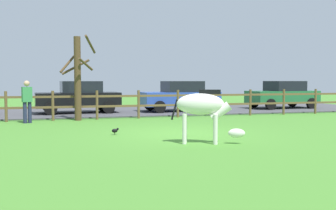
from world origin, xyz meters
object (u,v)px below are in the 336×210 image
parked_car_black (79,97)px  parked_car_green (283,94)px  zebra (203,108)px  visitor_near_fence (27,100)px  crow_on_grass (115,130)px  bare_tree (78,76)px  parked_car_blue (180,96)px

parked_car_black → parked_car_green: size_ratio=1.00×
zebra → parked_car_black: bearing=104.9°
parked_car_black → visitor_near_fence: size_ratio=2.51×
crow_on_grass → visitor_near_fence: size_ratio=0.13×
crow_on_grass → parked_car_green: (10.77, 7.96, 0.72)m
parked_car_black → visitor_near_fence: 4.31m
bare_tree → parked_car_black: size_ratio=0.83×
zebra → visitor_near_fence: size_ratio=1.13×
parked_car_green → visitor_near_fence: bearing=-164.1°
crow_on_grass → parked_car_black: bearing=95.1°
bare_tree → crow_on_grass: bearing=-79.4°
crow_on_grass → parked_car_black: parked_car_black is taller
crow_on_grass → parked_car_black: 7.90m
parked_car_blue → visitor_near_fence: 8.05m
zebra → crow_on_grass: size_ratio=8.60×
parked_car_green → visitor_near_fence: size_ratio=2.50×
parked_car_green → parked_car_black: bearing=-179.4°
parked_car_black → parked_car_green: bearing=0.6°
crow_on_grass → visitor_near_fence: visitor_near_fence is taller
bare_tree → visitor_near_fence: size_ratio=2.10×
bare_tree → zebra: (2.86, -6.89, -0.91)m
parked_car_green → bare_tree: bearing=-164.0°
parked_car_black → parked_car_blue: size_ratio=1.01×
zebra → crow_on_grass: bearing=131.2°
bare_tree → zebra: size_ratio=1.86×
crow_on_grass → visitor_near_fence: (-2.81, 4.08, 0.78)m
bare_tree → parked_car_blue: 6.16m
bare_tree → zebra: bare_tree is taller
zebra → parked_car_black: parked_car_black is taller
crow_on_grass → parked_car_green: bearing=36.5°
bare_tree → parked_car_blue: bearing=28.9°
parked_car_blue → zebra: bearing=-104.1°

